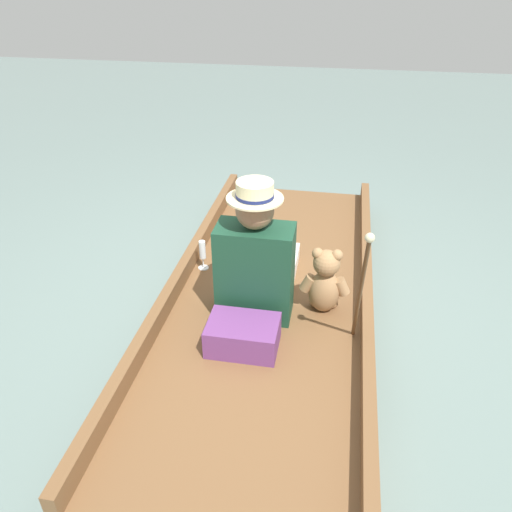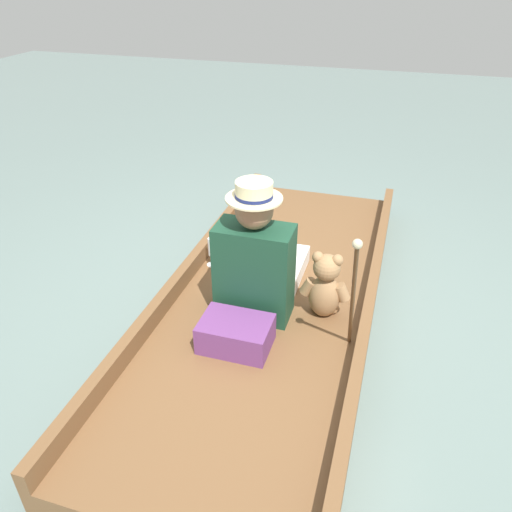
{
  "view_description": "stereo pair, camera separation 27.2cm",
  "coord_description": "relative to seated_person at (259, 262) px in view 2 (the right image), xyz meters",
  "views": [
    {
      "loc": [
        0.35,
        -2.48,
        1.91
      ],
      "look_at": [
        -0.06,
        -0.18,
        0.51
      ],
      "focal_mm": 35.0,
      "sensor_mm": 36.0,
      "label": 1
    },
    {
      "loc": [
        0.62,
        -2.41,
        1.91
      ],
      "look_at": [
        -0.06,
        -0.18,
        0.51
      ],
      "focal_mm": 35.0,
      "sensor_mm": 36.0,
      "label": 2
    }
  ],
  "objects": [
    {
      "name": "ground_plane",
      "position": [
        0.06,
        0.12,
        -0.43
      ],
      "size": [
        16.0,
        16.0,
        0.0
      ],
      "primitive_type": "plane",
      "color": "slate"
    },
    {
      "name": "teddy_bear",
      "position": [
        0.38,
        -0.01,
        -0.09
      ],
      "size": [
        0.29,
        0.17,
        0.41
      ],
      "color": "#9E754C",
      "rests_on": "punt_boat"
    },
    {
      "name": "seat_cushion",
      "position": [
        -0.01,
        -0.4,
        -0.2
      ],
      "size": [
        0.37,
        0.26,
        0.16
      ],
      "color": "#6B3875",
      "rests_on": "punt_boat"
    },
    {
      "name": "wine_glass",
      "position": [
        -0.42,
        0.31,
        -0.16
      ],
      "size": [
        0.07,
        0.07,
        0.2
      ],
      "color": "silver",
      "rests_on": "punt_boat"
    },
    {
      "name": "punt_boat",
      "position": [
        0.06,
        0.12,
        -0.34
      ],
      "size": [
        1.2,
        3.12,
        0.26
      ],
      "color": "brown",
      "rests_on": "ground_plane"
    },
    {
      "name": "seated_person",
      "position": [
        0.0,
        0.0,
        0.0
      ],
      "size": [
        0.42,
        0.8,
        0.81
      ],
      "rotation": [
        0.0,
        0.0,
        0.2
      ],
      "color": "white",
      "rests_on": "punt_boat"
    },
    {
      "name": "walking_cane",
      "position": [
        0.56,
        -0.36,
        0.17
      ],
      "size": [
        0.04,
        0.31,
        0.77
      ],
      "color": "brown",
      "rests_on": "punt_boat"
    }
  ]
}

